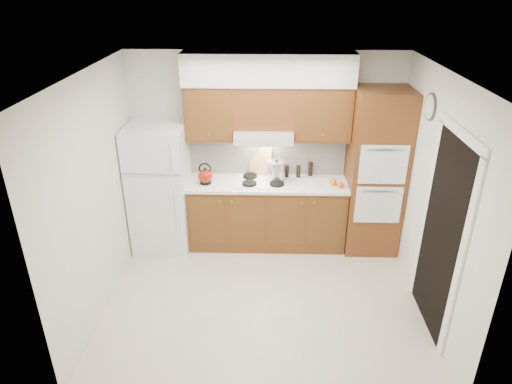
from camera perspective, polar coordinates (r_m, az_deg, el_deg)
floor at (r=5.55m, az=0.95°, el=-12.84°), size 3.60×3.60×0.00m
ceiling at (r=4.42m, az=1.21°, el=14.54°), size 3.60×3.60×0.00m
wall_back at (r=6.22m, az=1.20°, el=5.43°), size 3.60×0.02×2.60m
wall_left at (r=5.18m, az=-19.28°, el=-0.45°), size 0.02×3.00×2.60m
wall_right at (r=5.16m, az=21.48°, el=-0.91°), size 0.02×3.00×2.60m
fridge at (r=6.23m, az=-11.90°, el=0.49°), size 0.75×0.72×1.72m
base_cabinets at (r=6.30m, az=1.34°, el=-2.79°), size 2.11×0.60×0.90m
countertop at (r=6.08m, az=1.38°, el=1.06°), size 2.13×0.62×0.04m
backsplash at (r=6.24m, az=1.42°, el=4.69°), size 2.11×0.03×0.56m
oven_cabinet at (r=6.16m, az=14.69°, el=2.34°), size 0.70×0.65×2.20m
upper_cab_left at (r=5.94m, az=-5.78°, el=9.90°), size 0.63×0.33×0.70m
upper_cab_right at (r=5.94m, az=8.26°, el=9.75°), size 0.73×0.33×0.70m
range_hood at (r=5.92m, az=0.97°, el=7.18°), size 0.75×0.45×0.15m
upper_cab_over_hood at (r=5.88m, az=1.00°, el=10.60°), size 0.75×0.33×0.55m
soffit at (r=5.76m, az=1.55°, el=15.13°), size 2.13×0.36×0.40m
cooktop at (r=6.09m, az=0.92°, el=1.36°), size 0.74×0.50×0.01m
doorway at (r=4.98m, az=22.13°, el=-5.29°), size 0.02×0.90×2.10m
wall_clock at (r=5.36m, az=20.98°, el=9.92°), size 0.02×0.30×0.30m
kettle at (r=6.03m, az=-6.36°, el=1.97°), size 0.24×0.24×0.19m
cutting_board at (r=6.23m, az=0.57°, el=3.87°), size 0.32×0.18×0.40m
stock_pot at (r=6.08m, az=2.56°, el=2.73°), size 0.26×0.26×0.23m
condiment_a at (r=6.19m, az=3.91°, el=2.57°), size 0.06×0.06×0.18m
condiment_b at (r=6.29m, az=6.82°, el=2.89°), size 0.08×0.08×0.19m
condiment_c at (r=6.22m, az=5.31°, el=2.58°), size 0.06×0.06×0.17m
orange_near at (r=6.00m, az=10.53°, el=0.90°), size 0.11×0.11×0.08m
orange_far at (r=6.06m, az=9.64°, el=1.26°), size 0.10×0.10×0.09m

